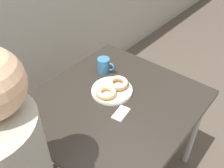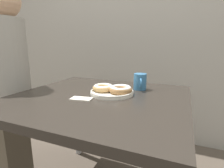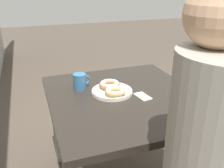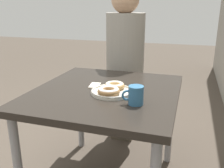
{
  "view_description": "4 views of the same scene",
  "coord_description": "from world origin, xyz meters",
  "px_view_note": "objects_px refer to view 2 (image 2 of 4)",
  "views": [
    {
      "loc": [
        -0.82,
        -0.51,
        1.7
      ],
      "look_at": [
        0.06,
        0.21,
        0.77
      ],
      "focal_mm": 40.0,
      "sensor_mm": 36.0,
      "label": 1
    },
    {
      "loc": [
        0.43,
        -0.69,
        0.99
      ],
      "look_at": [
        0.06,
        0.21,
        0.77
      ],
      "focal_mm": 28.0,
      "sensor_mm": 36.0,
      "label": 2
    },
    {
      "loc": [
        -1.25,
        0.67,
        1.35
      ],
      "look_at": [
        0.06,
        0.21,
        0.77
      ],
      "focal_mm": 40.0,
      "sensor_mm": 36.0,
      "label": 3
    },
    {
      "loc": [
        1.39,
        0.63,
        1.21
      ],
      "look_at": [
        0.06,
        0.21,
        0.77
      ],
      "focal_mm": 40.0,
      "sensor_mm": 36.0,
      "label": 4
    }
  ],
  "objects_px": {
    "person_figure": "(3,83)",
    "coffee_mug": "(140,81)",
    "donut_plate": "(112,90)",
    "napkin": "(81,99)",
    "dining_table": "(99,109)"
  },
  "relations": [
    {
      "from": "dining_table",
      "to": "napkin",
      "type": "distance_m",
      "value": 0.14
    },
    {
      "from": "person_figure",
      "to": "napkin",
      "type": "bearing_deg",
      "value": -3.18
    },
    {
      "from": "donut_plate",
      "to": "napkin",
      "type": "distance_m",
      "value": 0.19
    },
    {
      "from": "coffee_mug",
      "to": "napkin",
      "type": "distance_m",
      "value": 0.4
    },
    {
      "from": "dining_table",
      "to": "donut_plate",
      "type": "bearing_deg",
      "value": 44.95
    },
    {
      "from": "donut_plate",
      "to": "coffee_mug",
      "type": "height_order",
      "value": "coffee_mug"
    },
    {
      "from": "person_figure",
      "to": "napkin",
      "type": "xyz_separation_m",
      "value": [
        0.65,
        -0.04,
        -0.02
      ]
    },
    {
      "from": "person_figure",
      "to": "dining_table",
      "type": "bearing_deg",
      "value": 4.91
    },
    {
      "from": "donut_plate",
      "to": "person_figure",
      "type": "height_order",
      "value": "person_figure"
    },
    {
      "from": "donut_plate",
      "to": "coffee_mug",
      "type": "distance_m",
      "value": 0.21
    },
    {
      "from": "dining_table",
      "to": "napkin",
      "type": "bearing_deg",
      "value": -119.54
    },
    {
      "from": "napkin",
      "to": "dining_table",
      "type": "bearing_deg",
      "value": 60.46
    },
    {
      "from": "dining_table",
      "to": "napkin",
      "type": "xyz_separation_m",
      "value": [
        -0.05,
        -0.1,
        0.08
      ]
    },
    {
      "from": "person_figure",
      "to": "coffee_mug",
      "type": "bearing_deg",
      "value": 18.07
    },
    {
      "from": "donut_plate",
      "to": "napkin",
      "type": "height_order",
      "value": "donut_plate"
    }
  ]
}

